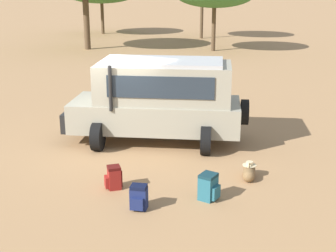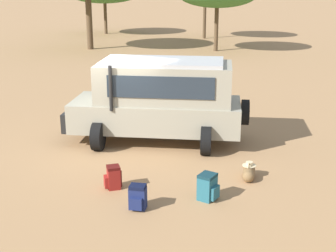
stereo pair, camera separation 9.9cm
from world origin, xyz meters
name	(u,v)px [view 1 (the left image)]	position (x,y,z in m)	size (l,w,h in m)	color
ground_plane	(120,145)	(0.00, 0.00, 0.00)	(320.00, 320.00, 0.00)	#9E754C
safari_vehicle	(159,99)	(0.81, 0.90, 1.29)	(5.40, 3.78, 2.44)	gray
backpack_beside_front_wheel	(139,198)	(2.55, -3.10, 0.26)	(0.41, 0.42, 0.53)	navy
backpack_cluster_center	(114,178)	(1.51, -2.51, 0.26)	(0.44, 0.44, 0.54)	maroon
backpack_near_rear_wheel	(209,187)	(3.66, -1.98, 0.29)	(0.45, 0.42, 0.59)	#235B6B
duffel_bag_low_black_case	(249,172)	(4.07, -0.47, 0.15)	(0.41, 0.73, 0.39)	brown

